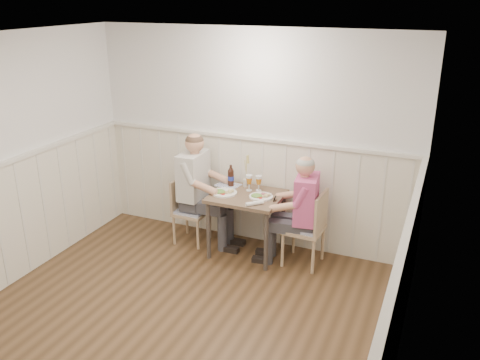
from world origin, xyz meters
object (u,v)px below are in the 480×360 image
(dining_table, at_px, (247,203))
(chair_right, at_px, (309,226))
(chair_left, at_px, (188,208))
(man_in_pink, at_px, (302,220))
(diner_cream, at_px, (197,197))
(grass_vase, at_px, (245,172))
(beer_bottle, at_px, (231,177))

(dining_table, relative_size, chair_right, 0.91)
(chair_left, distance_m, man_in_pink, 1.46)
(dining_table, relative_size, chair_left, 1.00)
(man_in_pink, relative_size, diner_cream, 0.93)
(man_in_pink, distance_m, grass_vase, 0.91)
(man_in_pink, height_order, diner_cream, diner_cream)
(chair_right, relative_size, chair_left, 1.09)
(chair_right, xyz_separation_m, chair_left, (-1.54, -0.00, -0.04))
(chair_left, xyz_separation_m, grass_vase, (0.67, 0.22, 0.50))
(man_in_pink, height_order, grass_vase, man_in_pink)
(beer_bottle, bearing_deg, grass_vase, 17.93)
(diner_cream, bearing_deg, beer_bottle, 19.69)
(grass_vase, bearing_deg, man_in_pink, -16.90)
(chair_right, height_order, chair_left, chair_right)
(dining_table, distance_m, grass_vase, 0.40)
(man_in_pink, bearing_deg, dining_table, 179.92)
(dining_table, distance_m, chair_left, 0.82)
(diner_cream, distance_m, grass_vase, 0.68)
(diner_cream, relative_size, grass_vase, 3.34)
(grass_vase, bearing_deg, diner_cream, -160.83)
(chair_left, relative_size, grass_vase, 1.92)
(man_in_pink, bearing_deg, grass_vase, 163.10)
(chair_right, relative_size, diner_cream, 0.63)
(man_in_pink, relative_size, grass_vase, 3.10)
(chair_left, bearing_deg, chair_right, 0.14)
(diner_cream, xyz_separation_m, beer_bottle, (0.39, 0.14, 0.27))
(beer_bottle, bearing_deg, man_in_pink, -11.04)
(dining_table, relative_size, man_in_pink, 0.62)
(dining_table, xyz_separation_m, beer_bottle, (-0.28, 0.18, 0.23))
(chair_right, distance_m, chair_left, 1.54)
(dining_table, bearing_deg, chair_right, 1.35)
(dining_table, xyz_separation_m, man_in_pink, (0.67, -0.00, -0.09))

